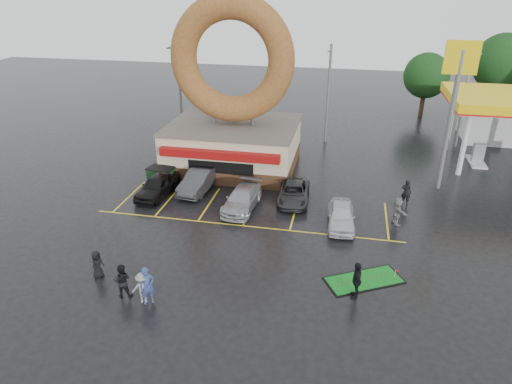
% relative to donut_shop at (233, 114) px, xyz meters
% --- Properties ---
extents(ground, '(120.00, 120.00, 0.00)m').
position_rel_donut_shop_xyz_m(ground, '(3.00, -12.97, -4.46)').
color(ground, black).
rests_on(ground, ground).
extents(donut_shop, '(10.20, 8.70, 13.50)m').
position_rel_donut_shop_xyz_m(donut_shop, '(0.00, 0.00, 0.00)').
color(donut_shop, '#472B19').
rests_on(donut_shop, ground).
extents(shell_sign, '(2.20, 0.36, 10.60)m').
position_rel_donut_shop_xyz_m(shell_sign, '(16.00, -0.97, 2.91)').
color(shell_sign, slate).
rests_on(shell_sign, ground).
extents(streetlight_left, '(0.40, 2.21, 9.00)m').
position_rel_donut_shop_xyz_m(streetlight_left, '(-7.00, 6.95, 0.32)').
color(streetlight_left, slate).
rests_on(streetlight_left, ground).
extents(streetlight_mid, '(0.40, 2.21, 9.00)m').
position_rel_donut_shop_xyz_m(streetlight_mid, '(7.00, 7.95, 0.32)').
color(streetlight_mid, slate).
rests_on(streetlight_mid, ground).
extents(streetlight_right, '(0.40, 2.21, 9.00)m').
position_rel_donut_shop_xyz_m(streetlight_right, '(19.00, 8.95, 0.32)').
color(streetlight_right, slate).
rests_on(streetlight_right, ground).
extents(tree_far_c, '(6.30, 6.30, 9.00)m').
position_rel_donut_shop_xyz_m(tree_far_c, '(25.00, 21.03, 1.37)').
color(tree_far_c, '#332114').
rests_on(tree_far_c, ground).
extents(tree_far_d, '(4.90, 4.90, 7.00)m').
position_rel_donut_shop_xyz_m(tree_far_d, '(17.00, 19.03, 0.07)').
color(tree_far_d, '#332114').
rests_on(tree_far_d, ground).
extents(car_black, '(2.29, 4.64, 1.52)m').
position_rel_donut_shop_xyz_m(car_black, '(-4.02, -6.47, -3.70)').
color(car_black, black).
rests_on(car_black, ground).
extents(car_dgrey, '(2.23, 4.91, 1.56)m').
position_rel_donut_shop_xyz_m(car_dgrey, '(-1.36, -4.97, -3.68)').
color(car_dgrey, '#303033').
rests_on(car_dgrey, ground).
extents(car_silver, '(2.24, 4.87, 1.38)m').
position_rel_donut_shop_xyz_m(car_silver, '(2.39, -7.18, -3.78)').
color(car_silver, '#9A9A9F').
rests_on(car_silver, ground).
extents(car_grey, '(2.33, 4.64, 1.26)m').
position_rel_donut_shop_xyz_m(car_grey, '(5.68, -5.35, -3.83)').
color(car_grey, '#2A292C').
rests_on(car_grey, ground).
extents(car_white, '(1.89, 4.20, 1.40)m').
position_rel_donut_shop_xyz_m(car_white, '(9.07, -8.25, -3.76)').
color(car_white, silver).
rests_on(car_white, ground).
extents(person_blue, '(0.86, 0.79, 1.97)m').
position_rel_donut_shop_xyz_m(person_blue, '(0.24, -17.83, -3.48)').
color(person_blue, navy).
rests_on(person_blue, ground).
extents(person_blackjkt, '(1.02, 0.88, 1.80)m').
position_rel_donut_shop_xyz_m(person_blackjkt, '(-1.18, -17.60, -3.56)').
color(person_blackjkt, black).
rests_on(person_blackjkt, ground).
extents(person_hoodie, '(1.20, 0.90, 1.65)m').
position_rel_donut_shop_xyz_m(person_hoodie, '(-0.01, -17.82, -3.64)').
color(person_hoodie, gray).
rests_on(person_hoodie, ground).
extents(person_bystander, '(0.60, 0.83, 1.55)m').
position_rel_donut_shop_xyz_m(person_bystander, '(-3.20, -16.39, -3.69)').
color(person_bystander, black).
rests_on(person_bystander, ground).
extents(person_cameraman, '(0.56, 1.19, 1.97)m').
position_rel_donut_shop_xyz_m(person_cameraman, '(10.04, -15.34, -3.48)').
color(person_cameraman, black).
rests_on(person_cameraman, ground).
extents(person_walker_near, '(1.20, 1.80, 1.86)m').
position_rel_donut_shop_xyz_m(person_walker_near, '(12.53, -7.33, -3.54)').
color(person_walker_near, gray).
rests_on(person_walker_near, ground).
extents(person_walker_far, '(0.78, 0.65, 1.82)m').
position_rel_donut_shop_xyz_m(person_walker_far, '(13.33, -4.32, -3.55)').
color(person_walker_far, black).
rests_on(person_walker_far, ground).
extents(dumpster, '(2.00, 1.53, 1.30)m').
position_rel_donut_shop_xyz_m(dumpster, '(-4.50, -4.62, -3.81)').
color(dumpster, '#173E1E').
rests_on(dumpster, ground).
extents(putting_green, '(4.36, 3.46, 0.51)m').
position_rel_donut_shop_xyz_m(putting_green, '(10.50, -13.93, -4.43)').
color(putting_green, black).
rests_on(putting_green, ground).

